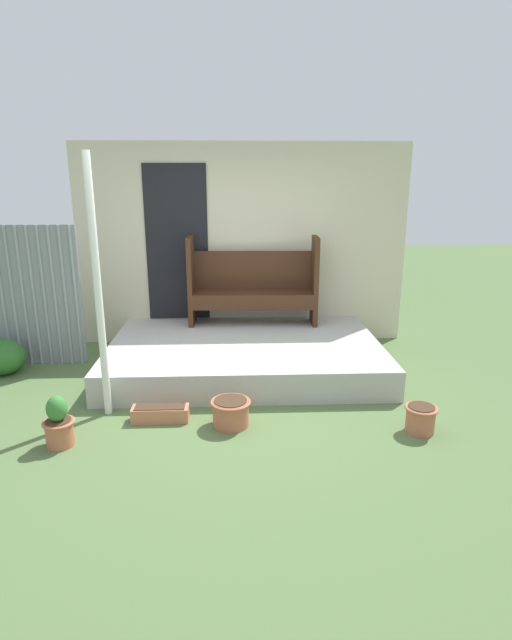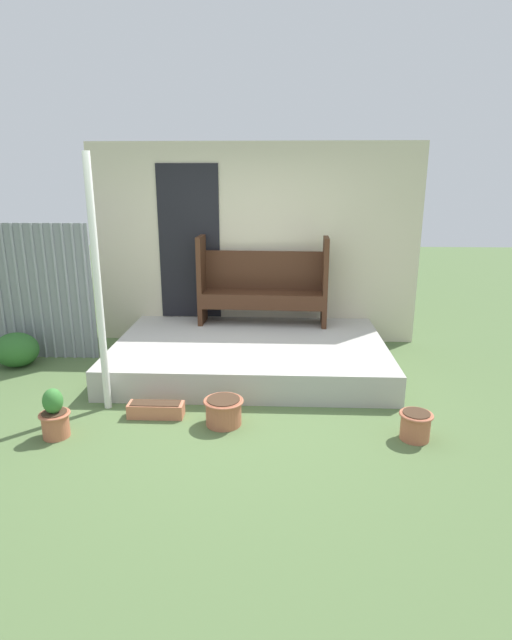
% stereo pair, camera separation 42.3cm
% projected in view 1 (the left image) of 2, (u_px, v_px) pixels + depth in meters
% --- Properties ---
extents(ground_plane, '(24.00, 24.00, 0.00)m').
position_uv_depth(ground_plane, '(233.00, 406.00, 4.88)').
color(ground_plane, '#516B3D').
extents(porch_slab, '(3.11, 2.08, 0.32)m').
position_uv_depth(porch_slab, '(245.00, 355.00, 5.84)').
color(porch_slab, '#B2AFA8').
rests_on(porch_slab, ground_plane).
extents(house_wall, '(4.31, 0.08, 2.60)m').
position_uv_depth(house_wall, '(240.00, 245.00, 6.55)').
color(house_wall, beige).
rests_on(house_wall, ground_plane).
extents(support_post, '(0.07, 0.07, 2.38)m').
position_uv_depth(support_post, '(98.00, 291.00, 4.42)').
color(support_post, white).
rests_on(support_post, ground_plane).
extents(bench, '(1.65, 0.46, 1.13)m').
position_uv_depth(bench, '(253.00, 282.00, 6.40)').
color(bench, '#422616').
rests_on(bench, porch_slab).
extents(flower_pot_left, '(0.26, 0.26, 0.45)m').
position_uv_depth(flower_pot_left, '(59.00, 424.00, 4.12)').
color(flower_pot_left, '#B76647').
rests_on(flower_pot_left, ground_plane).
extents(flower_pot_middle, '(0.36, 0.36, 0.25)m').
position_uv_depth(flower_pot_middle, '(231.00, 412.00, 4.47)').
color(flower_pot_middle, '#B76647').
rests_on(flower_pot_middle, ground_plane).
extents(flower_pot_right, '(0.29, 0.29, 0.25)m').
position_uv_depth(flower_pot_right, '(421.00, 418.00, 4.36)').
color(flower_pot_right, '#B76647').
rests_on(flower_pot_right, ground_plane).
extents(planter_box_rect, '(0.52, 0.17, 0.14)m').
position_uv_depth(planter_box_rect, '(160.00, 413.00, 4.58)').
color(planter_box_rect, '#C67251').
rests_on(planter_box_rect, ground_plane).
extents(shrub_by_fence, '(0.52, 0.47, 0.41)m').
position_uv_depth(shrub_by_fence, '(1.00, 357.00, 5.64)').
color(shrub_by_fence, '#2D6628').
rests_on(shrub_by_fence, ground_plane).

